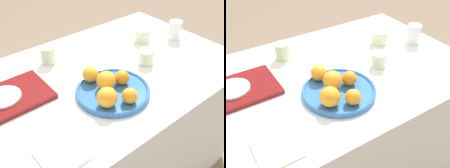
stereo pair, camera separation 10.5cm
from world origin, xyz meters
The scene contains 14 objects.
table centered at (0.00, 0.00, 0.37)m, with size 1.44×0.84×0.74m.
fruit_platter centered at (0.00, -0.15, 0.75)m, with size 0.31×0.31×0.03m.
orange_0 centered at (-0.03, -0.04, 0.79)m, with size 0.07×0.07×0.07m.
orange_1 centered at (0.06, -0.14, 0.79)m, with size 0.06×0.06×0.06m.
orange_2 centered at (0.00, -0.25, 0.79)m, with size 0.06×0.06×0.06m.
orange_3 centered at (-0.08, -0.21, 0.80)m, with size 0.08×0.08×0.08m.
orange_4 centered at (-0.02, -0.13, 0.80)m, with size 0.08×0.08×0.08m.
water_glass centered at (0.58, 0.01, 0.79)m, with size 0.07×0.07×0.10m.
serving_tray centered at (-0.37, 0.08, 0.75)m, with size 0.36×0.23×0.02m.
side_plate centered at (-0.37, 0.08, 0.77)m, with size 0.14×0.14×0.01m.
cup_0 centered at (0.42, 0.10, 0.78)m, with size 0.09×0.09×0.07m.
cup_1 centered at (-0.08, 0.23, 0.78)m, with size 0.07×0.07×0.08m.
cup_2 centered at (0.27, -0.07, 0.78)m, with size 0.07×0.07×0.07m.
napkin centered at (-0.33, -0.29, 0.75)m, with size 0.14×0.14×0.01m.
Camera 1 is at (-0.54, -0.80, 1.42)m, focal length 42.00 mm.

